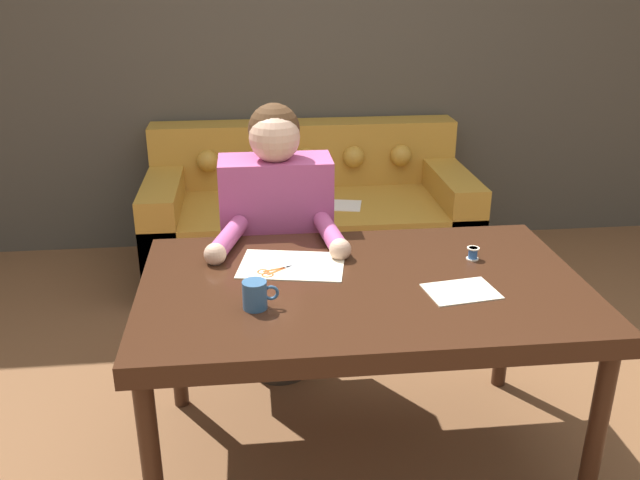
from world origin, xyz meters
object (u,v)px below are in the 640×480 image
at_px(person, 277,244).
at_px(scissors, 278,270).
at_px(dining_table, 362,299).
at_px(thread_spool, 473,253).
at_px(couch, 309,220).
at_px(mug, 256,295).

xyz_separation_m(person, scissors, (-0.02, -0.49, 0.11)).
height_order(dining_table, person, person).
bearing_deg(scissors, dining_table, -22.43).
bearing_deg(dining_table, thread_spool, 18.08).
bearing_deg(person, couch, 78.24).
distance_m(scissors, thread_spool, 0.70).
xyz_separation_m(person, thread_spool, (0.68, -0.46, 0.13)).
bearing_deg(dining_table, mug, -157.30).
distance_m(dining_table, person, 0.66).
relative_size(mug, thread_spool, 2.51).
xyz_separation_m(scissors, mug, (-0.08, -0.27, 0.04)).
bearing_deg(person, dining_table, -66.61).
bearing_deg(couch, thread_spool, -74.19).
bearing_deg(mug, dining_table, 22.70).
bearing_deg(scissors, mug, -107.29).
height_order(couch, mug, couch).
bearing_deg(thread_spool, mug, -159.76).
xyz_separation_m(couch, person, (-0.23, -1.12, 0.32)).
distance_m(dining_table, scissors, 0.31).
height_order(scissors, mug, mug).
distance_m(person, mug, 0.77).
relative_size(scissors, thread_spool, 4.99).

